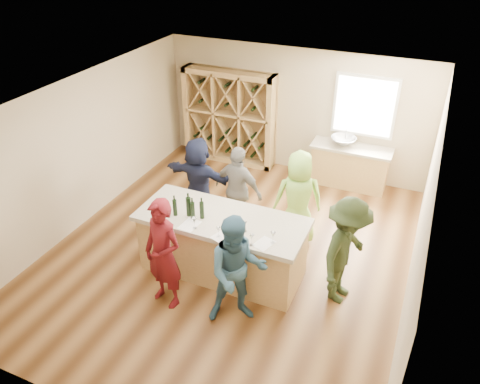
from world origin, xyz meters
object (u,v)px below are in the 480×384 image
at_px(wine_bottle_d, 193,210).
at_px(person_server, 346,251).
at_px(person_far_right, 298,198).
at_px(person_near_left, 163,254).
at_px(person_near_right, 237,271).
at_px(wine_bottle_b, 175,208).
at_px(person_far_left, 199,179).
at_px(sink, 343,141).
at_px(person_far_mid, 238,190).
at_px(wine_rack, 229,117).
at_px(wine_bottle_e, 202,210).
at_px(tasting_counter_base, 222,247).
at_px(wine_bottle_c, 189,207).

height_order(wine_bottle_d, person_server, person_server).
bearing_deg(wine_bottle_d, person_far_right, 50.33).
height_order(person_near_left, person_near_right, person_near_left).
relative_size(wine_bottle_b, person_far_left, 0.17).
distance_m(sink, person_far_mid, 2.84).
bearing_deg(person_far_mid, wine_rack, -50.55).
bearing_deg(person_server, wine_bottle_e, 109.09).
bearing_deg(tasting_counter_base, wine_bottle_d, -154.46).
distance_m(person_near_right, person_far_right, 2.20).
distance_m(wine_rack, wine_bottle_d, 4.16).
relative_size(wine_bottle_e, person_near_left, 0.16).
distance_m(wine_bottle_e, person_far_left, 1.71).
bearing_deg(person_far_right, person_near_left, 35.42).
relative_size(person_far_right, person_far_left, 1.06).
bearing_deg(tasting_counter_base, sink, 73.53).
height_order(wine_rack, wine_bottle_d, wine_rack).
relative_size(wine_bottle_b, wine_bottle_e, 0.96).
bearing_deg(wine_rack, person_server, -45.58).
xyz_separation_m(sink, person_far_mid, (-1.35, -2.49, -0.16)).
xyz_separation_m(wine_rack, person_far_right, (2.45, -2.47, -0.21)).
height_order(person_near_right, person_server, person_server).
bearing_deg(sink, wine_bottle_e, -109.69).
height_order(wine_bottle_b, wine_bottle_e, wine_bottle_e).
bearing_deg(person_server, wine_bottle_c, 108.77).
xyz_separation_m(tasting_counter_base, wine_bottle_d, (-0.41, -0.19, 0.72)).
distance_m(tasting_counter_base, person_far_mid, 1.30).
relative_size(tasting_counter_base, wine_bottle_c, 7.95).
xyz_separation_m(sink, person_server, (0.85, -3.55, -0.12)).
xyz_separation_m(tasting_counter_base, wine_bottle_c, (-0.50, -0.15, 0.74)).
height_order(wine_bottle_b, person_far_left, person_far_left).
bearing_deg(person_far_right, tasting_counter_base, 32.89).
bearing_deg(person_near_right, tasting_counter_base, 98.33).
bearing_deg(tasting_counter_base, person_near_right, -53.26).
xyz_separation_m(wine_bottle_c, wine_bottle_d, (0.10, -0.05, -0.02)).
bearing_deg(person_near_left, person_far_mid, 96.93).
height_order(sink, tasting_counter_base, sink).
bearing_deg(wine_rack, wine_bottle_b, -77.47).
xyz_separation_m(sink, tasting_counter_base, (-1.10, -3.72, -0.51)).
xyz_separation_m(person_near_left, person_near_right, (1.14, 0.11, -0.03)).
xyz_separation_m(wine_bottle_e, person_far_left, (-0.84, 1.45, -0.38)).
relative_size(sink, wine_bottle_c, 1.66).
height_order(wine_bottle_e, person_far_right, person_far_right).
height_order(tasting_counter_base, person_server, person_server).
distance_m(wine_bottle_b, person_near_left, 0.84).
bearing_deg(sink, person_far_right, -95.87).
distance_m(person_near_left, person_far_left, 2.38).
bearing_deg(person_far_right, sink, -120.19).
height_order(tasting_counter_base, person_near_left, person_near_left).
bearing_deg(person_near_right, person_near_left, 157.29).
relative_size(wine_bottle_d, person_far_left, 0.17).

